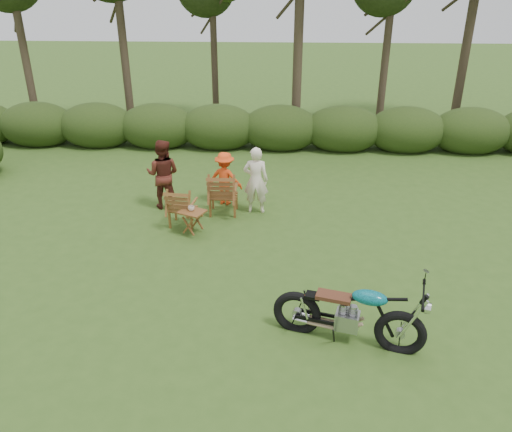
# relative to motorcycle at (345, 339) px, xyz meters

# --- Properties ---
(ground) EXTENTS (80.00, 80.00, 0.00)m
(ground) POSITION_rel_motorcycle_xyz_m (-1.10, 0.60, 0.00)
(ground) COLOR #32501A
(ground) RESTS_ON ground
(tree_line) EXTENTS (22.52, 11.62, 8.14)m
(tree_line) POSITION_rel_motorcycle_xyz_m (-0.60, 10.34, 3.81)
(tree_line) COLOR #34281C
(tree_line) RESTS_ON ground
(motorcycle) EXTENTS (2.30, 1.36, 1.23)m
(motorcycle) POSITION_rel_motorcycle_xyz_m (0.00, 0.00, 0.00)
(motorcycle) COLOR #0DA6B3
(motorcycle) RESTS_ON ground
(lawn_chair_right) EXTENTS (0.72, 0.72, 1.04)m
(lawn_chair_right) POSITION_rel_motorcycle_xyz_m (-2.36, 4.44, 0.00)
(lawn_chair_right) COLOR brown
(lawn_chair_right) RESTS_ON ground
(lawn_chair_left) EXTENTS (0.70, 0.70, 0.92)m
(lawn_chair_left) POSITION_rel_motorcycle_xyz_m (-3.18, 3.77, 0.00)
(lawn_chair_left) COLOR brown
(lawn_chair_left) RESTS_ON ground
(side_table) EXTENTS (0.67, 0.63, 0.55)m
(side_table) POSITION_rel_motorcycle_xyz_m (-2.89, 3.32, 0.27)
(side_table) COLOR brown
(side_table) RESTS_ON ground
(cup) EXTENTS (0.14, 0.14, 0.10)m
(cup) POSITION_rel_motorcycle_xyz_m (-2.91, 3.35, 0.60)
(cup) COLOR beige
(cup) RESTS_ON side_table
(adult_a) EXTENTS (0.59, 0.40, 1.58)m
(adult_a) POSITION_rel_motorcycle_xyz_m (-1.62, 4.56, 0.00)
(adult_a) COLOR #F6E3CA
(adult_a) RESTS_ON ground
(adult_b) EXTENTS (0.86, 0.69, 1.66)m
(adult_b) POSITION_rel_motorcycle_xyz_m (-3.80, 4.72, 0.00)
(adult_b) COLOR #532017
(adult_b) RESTS_ON ground
(child) EXTENTS (0.93, 0.68, 1.30)m
(child) POSITION_rel_motorcycle_xyz_m (-2.38, 5.00, 0.00)
(child) COLOR #F64917
(child) RESTS_ON ground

